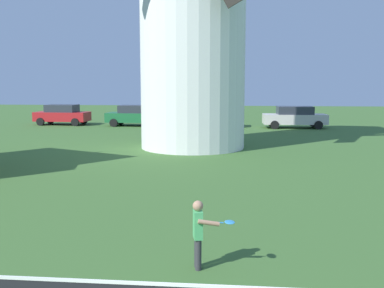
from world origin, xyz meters
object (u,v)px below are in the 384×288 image
object	(u,v)px
parked_car_silver	(209,116)
parked_car_cream	(295,117)
player_far	(199,230)
parked_car_red	(62,114)
parked_car_green	(136,115)

from	to	relation	value
parked_car_silver	parked_car_cream	world-z (taller)	same
player_far	parked_car_cream	distance (m)	25.77
parked_car_silver	parked_car_cream	xyz separation A→B (m)	(6.18, -0.35, 0.00)
parked_car_red	parked_car_cream	bearing A→B (deg)	-2.41
player_far	parked_car_red	bearing A→B (deg)	116.06
parked_car_red	parked_car_silver	xyz separation A→B (m)	(11.43, -0.39, 0.00)
parked_car_silver	parked_car_red	bearing A→B (deg)	178.06
player_far	parked_car_silver	xyz separation A→B (m)	(-1.31, 25.66, 0.10)
parked_car_red	parked_car_silver	world-z (taller)	same
parked_car_green	parked_car_cream	world-z (taller)	same
parked_car_green	parked_car_silver	size ratio (longest dim) A/B	1.01
player_far	parked_car_cream	size ratio (longest dim) A/B	0.27
parked_car_green	parked_car_red	bearing A→B (deg)	176.50
parked_car_cream	player_far	bearing A→B (deg)	-100.89
parked_car_red	parked_car_green	bearing A→B (deg)	-3.50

